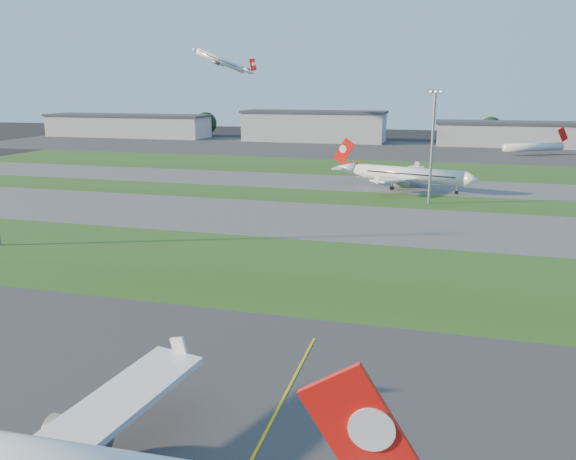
% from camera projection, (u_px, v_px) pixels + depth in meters
% --- Properties ---
extents(grass_strip_a, '(300.00, 34.00, 0.01)m').
position_uv_depth(grass_strip_a, '(313.00, 272.00, 82.07)').
color(grass_strip_a, '#2A4E1A').
rests_on(grass_strip_a, ground).
extents(taxiway_a, '(300.00, 32.00, 0.01)m').
position_uv_depth(taxiway_a, '(349.00, 222.00, 112.96)').
color(taxiway_a, '#515154').
rests_on(taxiway_a, ground).
extents(grass_strip_b, '(300.00, 18.00, 0.01)m').
position_uv_depth(grass_strip_b, '(365.00, 199.00, 136.36)').
color(grass_strip_b, '#2A4E1A').
rests_on(grass_strip_b, ground).
extents(taxiway_b, '(300.00, 26.00, 0.01)m').
position_uv_depth(taxiway_b, '(376.00, 184.00, 156.95)').
color(taxiway_b, '#515154').
rests_on(taxiway_b, ground).
extents(grass_strip_c, '(300.00, 40.00, 0.01)m').
position_uv_depth(grass_strip_c, '(387.00, 168.00, 187.83)').
color(grass_strip_c, '#2A4E1A').
rests_on(grass_strip_c, ground).
extents(apron_far, '(400.00, 80.00, 0.01)m').
position_uv_depth(apron_far, '(400.00, 150.00, 243.99)').
color(apron_far, '#333335').
rests_on(apron_far, ground).
extents(airliner_taxiing, '(35.91, 30.17, 11.47)m').
position_uv_depth(airliner_taxiing, '(407.00, 175.00, 147.53)').
color(airliner_taxiing, white).
rests_on(airliner_taxiing, ground).
extents(airliner_departing, '(27.88, 23.49, 8.73)m').
position_uv_depth(airliner_departing, '(221.00, 61.00, 249.03)').
color(airliner_departing, white).
extents(mini_jet_near, '(26.08, 15.01, 9.48)m').
position_uv_depth(mini_jet_near, '(534.00, 147.00, 224.19)').
color(mini_jet_near, white).
rests_on(mini_jet_near, ground).
extents(light_mast_centre, '(3.20, 0.70, 25.80)m').
position_uv_depth(light_mast_centre, '(433.00, 140.00, 127.06)').
color(light_mast_centre, gray).
rests_on(light_mast_centre, ground).
extents(hangar_far_west, '(91.80, 23.00, 12.20)m').
position_uv_depth(hangar_far_west, '(128.00, 125.00, 308.39)').
color(hangar_far_west, '#9B9DA2').
rests_on(hangar_far_west, ground).
extents(hangar_west, '(71.40, 23.00, 15.20)m').
position_uv_depth(hangar_west, '(314.00, 126.00, 281.54)').
color(hangar_west, '#9B9DA2').
rests_on(hangar_west, ground).
extents(hangar_east, '(81.60, 23.00, 11.20)m').
position_uv_depth(hangar_east, '(527.00, 134.00, 256.81)').
color(hangar_east, '#9B9DA2').
rests_on(hangar_east, ground).
extents(tree_far_west, '(11.00, 11.00, 12.00)m').
position_uv_depth(tree_far_west, '(79.00, 122.00, 330.55)').
color(tree_far_west, black).
rests_on(tree_far_west, ground).
extents(tree_west, '(12.10, 12.10, 13.20)m').
position_uv_depth(tree_west, '(206.00, 123.00, 312.09)').
color(tree_west, black).
rests_on(tree_west, ground).
extents(tree_mid_west, '(9.90, 9.90, 10.80)m').
position_uv_depth(tree_mid_west, '(367.00, 129.00, 285.97)').
color(tree_mid_west, black).
rests_on(tree_mid_west, ground).
extents(tree_mid_east, '(11.55, 11.55, 12.60)m').
position_uv_depth(tree_mid_east, '(490.00, 129.00, 273.41)').
color(tree_mid_east, black).
rests_on(tree_mid_east, ground).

